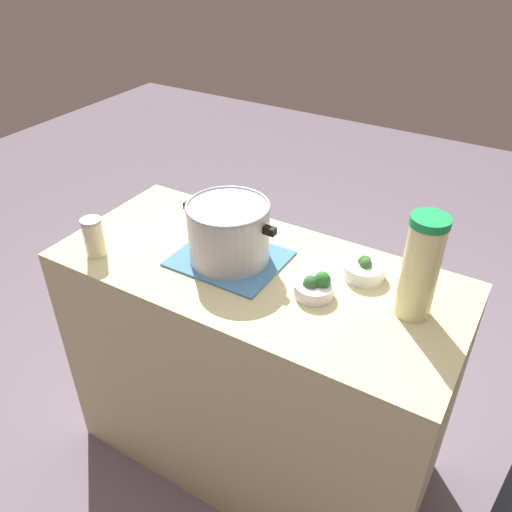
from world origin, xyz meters
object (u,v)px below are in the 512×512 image
Objects in this scene: lemonade_pitcher at (421,267)px; broccoli_bowl_front at (364,269)px; cooking_pot at (229,230)px; mason_jar at (94,237)px; broccoli_bowl_center at (315,287)px.

lemonade_pitcher is 2.42× the size of broccoli_bowl_front.
cooking_pot is 2.59× the size of broccoli_bowl_front.
mason_jar reaches higher than broccoli_bowl_center.
mason_jar reaches higher than broccoli_bowl_front.
broccoli_bowl_center is (0.73, 0.18, -0.04)m from mason_jar.
mason_jar is (-0.40, -0.21, -0.04)m from cooking_pot.
broccoli_bowl_front is at bearing 61.00° from broccoli_bowl_center.
cooking_pot is 0.34m from broccoli_bowl_center.
mason_jar is at bearing -166.07° from lemonade_pitcher.
lemonade_pitcher reaches higher than cooking_pot.
cooking_pot reaches higher than broccoli_bowl_center.
cooking_pot reaches higher than broccoli_bowl_front.
lemonade_pitcher is 1.04m from mason_jar.
broccoli_bowl_center is at bearing -165.28° from lemonade_pitcher.
cooking_pot is 1.07× the size of lemonade_pitcher.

